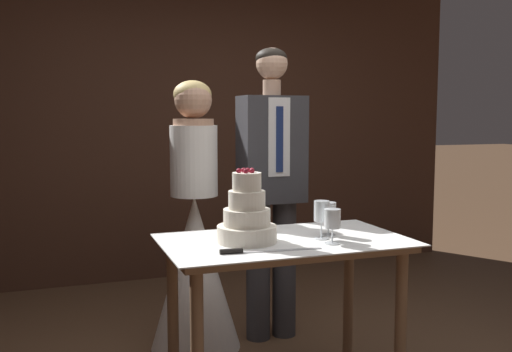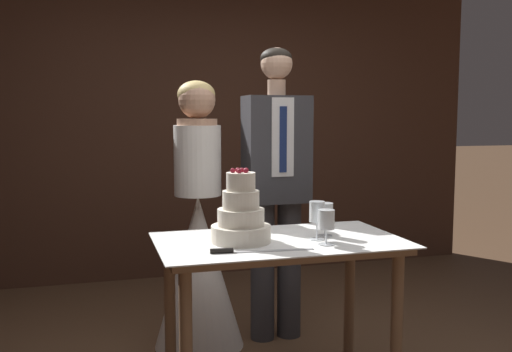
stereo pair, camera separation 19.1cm
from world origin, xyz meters
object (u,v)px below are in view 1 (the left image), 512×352
Objects in this scene: cake_knife at (252,251)px; wine_glass_far at (332,220)px; bride at (195,251)px; groom at (272,182)px; wine_glass_middle at (322,213)px; cake_table at (284,264)px; wine_glass_near at (329,213)px; tiered_cake at (247,217)px.

wine_glass_far reaches higher than cake_knife.
bride is 0.89× the size of groom.
wine_glass_middle is (0.40, 0.14, 0.12)m from cake_knife.
cake_table is 0.89m from groom.
groom reaches higher than wine_glass_far.
cake_knife is 2.47× the size of wine_glass_middle.
wine_glass_near is (0.48, 0.21, 0.10)m from cake_knife.
wine_glass_near is 0.98m from bride.
cake_knife is at bearing -139.69° from cake_table.
groom is (0.49, -0.00, 0.40)m from bride.
bride reaches higher than wine_glass_middle.
wine_glass_near is 1.01× the size of wine_glass_far.
groom is at bearing 70.34° from cake_knife.
tiered_cake reaches higher than wine_glass_far.
cake_table is at bearing 136.02° from wine_glass_far.
wine_glass_far is at bearing 10.74° from cake_knife.
cake_table is 0.72× the size of bride.
wine_glass_near is 0.10× the size of bride.
cake_table is 0.33m from wine_glass_far.
bride is at bearing 94.09° from tiered_cake.
wine_glass_middle is at bearing -135.79° from wine_glass_near.
wine_glass_middle is at bearing -8.72° from tiered_cake.
wine_glass_near is at bearing -58.18° from bride.
tiered_cake is 0.76× the size of cake_knife.
wine_glass_near is (0.24, 0.02, 0.23)m from cake_table.
wine_glass_far is at bearing -89.50° from wine_glass_middle.
tiered_cake is 2.15× the size of wine_glass_far.
cake_knife is 2.79× the size of wine_glass_near.
wine_glass_near is at bearing 3.91° from cake_table.
tiered_cake reaches higher than wine_glass_near.
cake_knife is at bearing -89.31° from bride.
tiered_cake is at bearing 155.30° from wine_glass_far.
tiered_cake reaches higher than cake_knife.
tiered_cake is at bearing 171.28° from wine_glass_middle.
wine_glass_far is at bearing -111.65° from wine_glass_near.
cake_knife is 1.12m from groom.
wine_glass_far is (0.17, -0.16, 0.24)m from cake_table.
wine_glass_middle is at bearing 90.50° from wine_glass_far.
wine_glass_far reaches higher than cake_table.
cake_knife is (-0.23, -0.20, 0.13)m from cake_table.
tiered_cake is 0.22× the size of bride.
wine_glass_far is at bearing -94.46° from groom.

